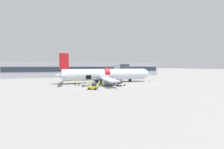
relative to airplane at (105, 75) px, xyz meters
The scene contains 17 objects.
ground_plane 6.43m from the airplane, 98.20° to the right, with size 500.00×500.00×0.00m, color gray.
apron_marking_line 10.95m from the airplane, 82.09° to the right, with size 28.82×2.67×0.01m.
terminal_strip 32.23m from the airplane, 91.47° to the left, with size 84.27×8.33×7.71m.
jet_bridge_stub 10.85m from the airplane, 36.42° to the left, with size 3.14×10.62×6.65m.
airplane is the anchor object (origin of this frame).
baggage_tug_lead 9.56m from the airplane, 75.29° to the right, with size 3.30×2.80×1.31m.
baggage_tug_mid 14.09m from the airplane, 116.91° to the right, with size 2.74×2.41×1.58m.
baggage_cart_loading 9.72m from the airplane, 139.11° to the right, with size 3.89×2.31×1.04m.
ground_crew_loader_a 9.13m from the airplane, 109.43° to the right, with size 0.39×0.54×1.54m.
ground_crew_loader_b 10.35m from the airplane, 122.26° to the right, with size 0.52×0.61×1.76m.
ground_crew_driver 9.82m from the airplane, 114.81° to the right, with size 0.56×0.56×1.75m.
ground_crew_supervisor 11.35m from the airplane, 159.65° to the right, with size 0.50×0.50×1.56m.
suitcase_on_tarmac_upright 11.12m from the airplane, 150.63° to the right, with size 0.55×0.45×0.80m.
safety_cone_nose 17.58m from the airplane, ahead, with size 0.51×0.51×0.69m.
safety_cone_engine_left 14.26m from the airplane, 93.03° to the right, with size 0.48×0.48×0.66m.
safety_cone_wingtip 7.79m from the airplane, 85.51° to the right, with size 0.52×0.52×0.76m.
safety_cone_tail 15.62m from the airplane, behind, with size 0.62×0.62×0.59m.
Camera 1 is at (-11.15, -41.02, 5.92)m, focal length 22.00 mm.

